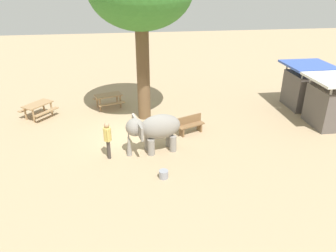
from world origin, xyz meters
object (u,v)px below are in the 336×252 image
object	(u,v)px
wooden_bench	(190,124)
picnic_table_near	(108,98)
elephant	(155,129)
market_stall_blue	(305,88)
market_stall_white	(331,104)
feed_bucket	(164,174)
person_handler	(108,137)
picnic_table_far	(38,107)

from	to	relation	value
wooden_bench	picnic_table_near	bearing A→B (deg)	-67.52
elephant	market_stall_blue	xyz separation A→B (m)	(-4.08, 9.08, 0.06)
wooden_bench	market_stall_white	xyz separation A→B (m)	(0.05, 7.21, 0.67)
picnic_table_near	feed_bucket	bearing A→B (deg)	88.17
person_handler	picnic_table_far	world-z (taller)	person_handler
person_handler	picnic_table_near	size ratio (longest dim) A/B	0.86
person_handler	market_stall_white	distance (m)	11.21
picnic_table_near	picnic_table_far	world-z (taller)	same
elephant	picnic_table_far	xyz separation A→B (m)	(-4.55, -5.86, -0.49)
person_handler	feed_bucket	world-z (taller)	person_handler
elephant	feed_bucket	size ratio (longest dim) A/B	6.85
person_handler	picnic_table_far	bearing A→B (deg)	120.37
picnic_table_near	picnic_table_far	size ratio (longest dim) A/B	0.90
wooden_bench	picnic_table_far	size ratio (longest dim) A/B	0.69
picnic_table_near	person_handler	bearing A→B (deg)	73.14
picnic_table_near	picnic_table_far	bearing A→B (deg)	-4.37
wooden_bench	market_stall_white	distance (m)	7.24
market_stall_white	feed_bucket	distance (m)	9.71
wooden_bench	picnic_table_far	xyz separation A→B (m)	(-3.02, -7.73, 0.12)
elephant	picnic_table_near	distance (m)	5.90
wooden_bench	market_stall_blue	xyz separation A→B (m)	(-2.55, 7.21, 0.67)
picnic_table_far	person_handler	bearing A→B (deg)	-103.48
elephant	market_stall_white	size ratio (longest dim) A/B	0.98
wooden_bench	feed_bucket	world-z (taller)	wooden_bench
elephant	picnic_table_near	bearing A→B (deg)	-79.70
person_handler	picnic_table_near	distance (m)	5.77
picnic_table_near	wooden_bench	bearing A→B (deg)	117.11
feed_bucket	market_stall_blue	bearing A→B (deg)	124.68
market_stall_blue	feed_bucket	world-z (taller)	market_stall_blue
picnic_table_near	market_stall_blue	world-z (taller)	market_stall_blue
wooden_bench	market_stall_white	size ratio (longest dim) A/B	0.57
elephant	market_stall_blue	world-z (taller)	market_stall_blue
market_stall_blue	market_stall_white	distance (m)	2.60
picnic_table_near	market_stall_blue	xyz separation A→B (m)	(1.39, 11.22, 0.55)
wooden_bench	picnic_table_near	world-z (taller)	wooden_bench
picnic_table_far	feed_bucket	size ratio (longest dim) A/B	5.81
elephant	feed_bucket	distance (m)	2.32
picnic_table_far	market_stall_white	xyz separation A→B (m)	(3.06, 14.94, 0.55)
picnic_table_far	market_stall_blue	distance (m)	14.96
feed_bucket	picnic_table_near	bearing A→B (deg)	-163.46
elephant	market_stall_white	bearing A→B (deg)	178.24
person_handler	market_stall_blue	world-z (taller)	market_stall_blue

